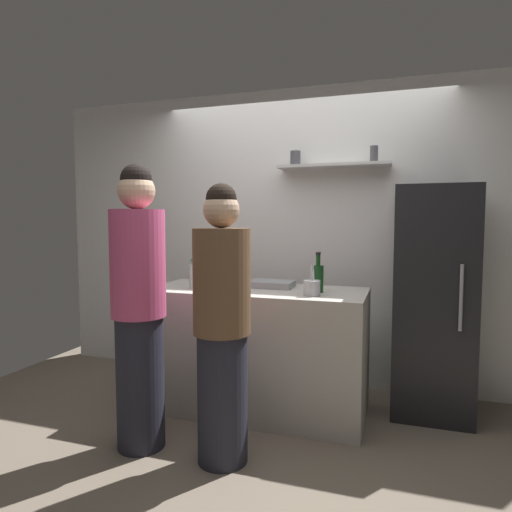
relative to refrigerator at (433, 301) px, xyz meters
name	(u,v)px	position (x,y,z in m)	size (l,w,h in m)	color
ground_plane	(258,442)	(-1.09, -0.85, -0.85)	(5.28, 5.28, 0.00)	#726656
back_wall_assembly	(301,237)	(-1.09, 0.40, 0.45)	(4.80, 0.32, 2.60)	white
refrigerator	(433,301)	(0.00, 0.00, 0.00)	(0.56, 0.61, 1.70)	black
counter	(256,349)	(-1.27, -0.36, -0.38)	(1.64, 0.71, 0.93)	#B7B2A8
baking_pan	(271,284)	(-1.18, -0.24, 0.11)	(0.34, 0.24, 0.05)	gray
utensil_holder	(312,288)	(-0.81, -0.52, 0.14)	(0.11, 0.11, 0.22)	#B2B2B7
wine_bottle_amber_glass	(204,268)	(-1.80, -0.14, 0.21)	(0.07, 0.07, 0.32)	#472814
wine_bottle_green_glass	(318,277)	(-0.80, -0.37, 0.19)	(0.08, 0.08, 0.29)	#19471E
water_bottle_plastic	(195,275)	(-1.73, -0.45, 0.18)	(0.08, 0.08, 0.22)	silver
person_brown_jacket	(222,327)	(-1.23, -1.13, -0.03)	(0.34, 0.34, 1.66)	#262633
person_pink_top	(139,308)	(-1.79, -1.13, 0.05)	(0.34, 0.34, 1.79)	#262633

